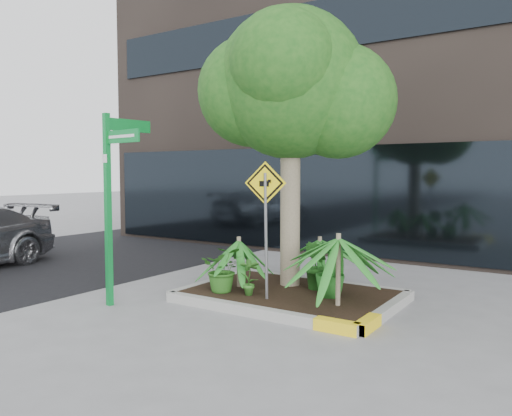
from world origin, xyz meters
The scene contains 13 objects.
ground centered at (0.00, 0.00, 0.00)m, with size 80.00×80.00×0.00m, color gray.
asphalt_road centered at (-6.50, 0.00, 0.01)m, with size 7.00×80.00×0.01m, color black.
planter centered at (0.23, 0.27, 0.10)m, with size 3.35×2.36×0.15m.
tree centered at (-0.05, 0.73, 3.53)m, with size 3.22×2.86×4.83m.
palm_front centered at (1.19, -0.08, 1.12)m, with size 1.17×1.17×1.30m.
palm_left centered at (-0.69, 0.13, 0.93)m, with size 0.94×0.94×1.05m.
palm_back centered at (0.31, 1.14, 0.90)m, with size 0.90×0.90×1.00m.
shrub_a centered at (-0.68, -0.32, 0.52)m, with size 0.67×0.67×0.74m, color #28621C.
shrub_b centered at (0.88, 0.33, 0.57)m, with size 0.47×0.47×0.84m, color #1E5F1C.
shrub_c centered at (-0.20, -0.28, 0.45)m, with size 0.31×0.31×0.59m, color #2F6E22.
shrub_d centered at (0.51, 0.61, 0.55)m, with size 0.44×0.44×0.81m, color #1D5518.
street_sign_post centered at (-1.94, -1.45, 1.83)m, with size 0.87×0.93×2.96m.
cattle_sign centered at (0.15, -0.39, 1.55)m, with size 0.62×0.19×2.07m.
Camera 1 is at (4.07, -6.63, 2.05)m, focal length 35.00 mm.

